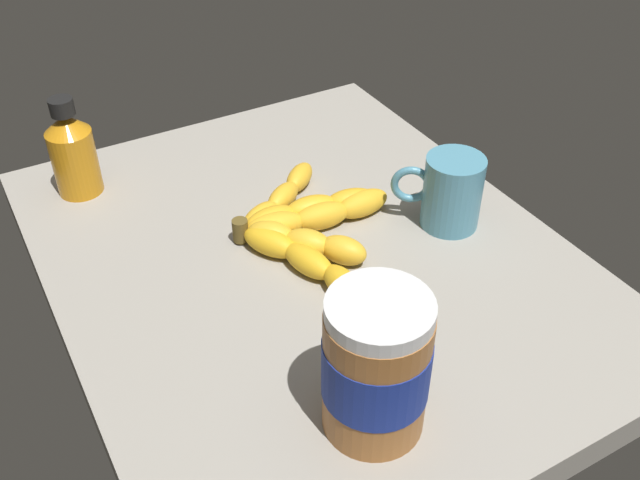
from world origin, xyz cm
name	(u,v)px	position (x,y,z in cm)	size (l,w,h in cm)	color
ground_plane	(308,267)	(0.00, 0.00, -2.13)	(75.46, 60.04, 4.26)	gray
banana_bunch	(306,225)	(3.31, -1.64, 1.68)	(29.82, 21.41, 3.51)	gold
peanut_butter_jar	(376,366)	(-25.25, 6.79, 7.61)	(9.91, 9.91, 15.29)	#9E602D
honey_bottle	(73,152)	(27.92, 20.62, 6.23)	(6.10, 6.10, 14.01)	orange
coffee_mug	(450,192)	(-3.27, -18.94, 4.89)	(8.67, 10.19, 9.73)	teal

